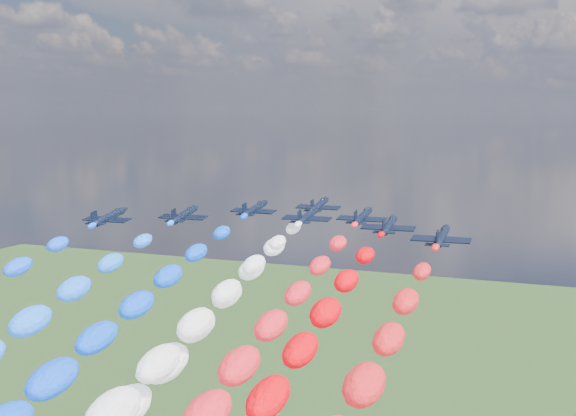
% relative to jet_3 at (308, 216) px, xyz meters
% --- Properties ---
extents(jet_0, '(9.07, 12.28, 4.48)m').
position_rel_jet_3_xyz_m(jet_0, '(-32.48, -14.33, 0.00)').
color(jet_0, black).
extents(jet_1, '(9.39, 12.51, 4.48)m').
position_rel_jet_3_xyz_m(jet_1, '(-21.47, -6.63, 0.00)').
color(jet_1, black).
extents(jet_2, '(9.47, 12.57, 4.48)m').
position_rel_jet_3_xyz_m(jet_2, '(-12.95, 5.66, 0.00)').
color(jet_2, black).
extents(jet_3, '(8.91, 12.17, 4.48)m').
position_rel_jet_3_xyz_m(jet_3, '(0.00, 0.00, 0.00)').
color(jet_3, black).
extents(jet_4, '(8.89, 12.15, 4.48)m').
position_rel_jet_3_xyz_m(jet_4, '(-3.26, 15.60, 0.00)').
color(jet_4, black).
extents(trail_4, '(6.45, 127.86, 38.66)m').
position_rel_jet_3_xyz_m(trail_4, '(-3.26, -50.06, -16.91)').
color(trail_4, white).
extents(jet_5, '(8.95, 12.20, 4.48)m').
position_rel_jet_3_xyz_m(jet_5, '(9.33, 2.96, 0.00)').
color(jet_5, black).
extents(jet_6, '(9.35, 12.48, 4.48)m').
position_rel_jet_3_xyz_m(jet_6, '(16.28, -5.49, 0.00)').
color(jet_6, black).
extents(jet_7, '(9.11, 12.31, 4.48)m').
position_rel_jet_3_xyz_m(jet_7, '(26.49, -13.83, 0.00)').
color(jet_7, black).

